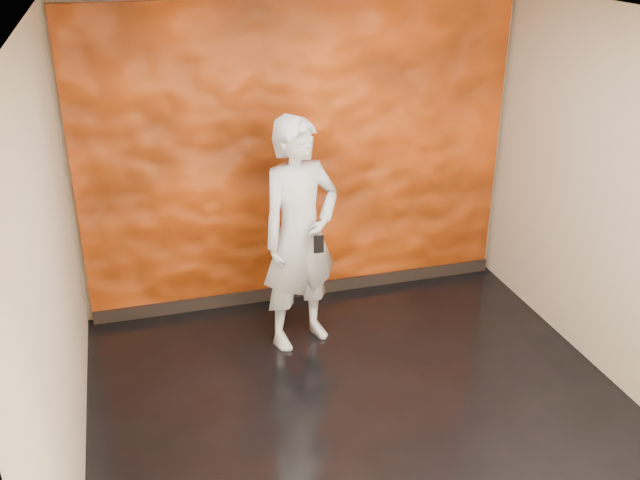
{
  "coord_description": "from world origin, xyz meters",
  "views": [
    {
      "loc": [
        -1.51,
        -3.95,
        3.37
      ],
      "look_at": [
        -0.12,
        0.89,
        1.06
      ],
      "focal_mm": 40.0,
      "sensor_mm": 36.0,
      "label": 1
    }
  ],
  "objects": [
    {
      "name": "baseboard",
      "position": [
        0.0,
        1.92,
        0.06
      ],
      "size": [
        3.9,
        0.04,
        0.12
      ],
      "primitive_type": "cube",
      "color": "black",
      "rests_on": "ground"
    },
    {
      "name": "man",
      "position": [
        -0.21,
        1.18,
        0.99
      ],
      "size": [
        0.84,
        0.69,
        1.97
      ],
      "primitive_type": "imported",
      "rotation": [
        0.0,
        0.0,
        0.35
      ],
      "color": "#AAB0BB",
      "rests_on": "ground"
    },
    {
      "name": "room",
      "position": [
        0.0,
        0.0,
        1.4
      ],
      "size": [
        4.02,
        4.02,
        2.81
      ],
      "color": "black",
      "rests_on": "ground"
    },
    {
      "name": "feature_wall",
      "position": [
        0.0,
        1.96,
        1.38
      ],
      "size": [
        3.9,
        0.06,
        2.75
      ],
      "primitive_type": "cube",
      "color": "#EF4F0C",
      "rests_on": "ground"
    },
    {
      "name": "phone",
      "position": [
        -0.13,
        0.9,
        1.02
      ],
      "size": [
        0.08,
        0.02,
        0.15
      ],
      "primitive_type": "cube",
      "rotation": [
        0.0,
        0.0,
        -0.07
      ],
      "color": "black",
      "rests_on": "man"
    }
  ]
}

